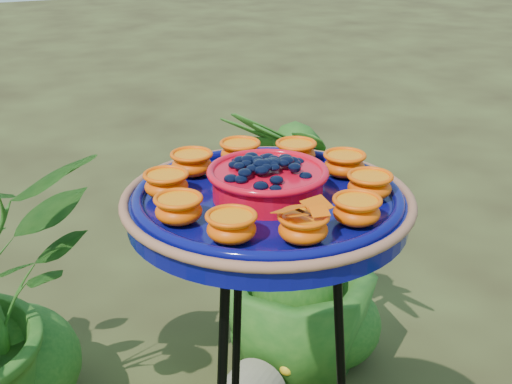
% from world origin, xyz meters
% --- Properties ---
extents(feeder_dish, '(0.51, 0.51, 0.11)m').
position_xyz_m(feeder_dish, '(0.12, -0.12, 1.01)').
color(feeder_dish, '#070959').
rests_on(feeder_dish, tripod_stand).
extents(shrub_back_right, '(0.68, 0.68, 0.92)m').
position_xyz_m(shrub_back_right, '(0.55, 0.63, 0.46)').
color(shrub_back_right, '#194D14').
rests_on(shrub_back_right, ground).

